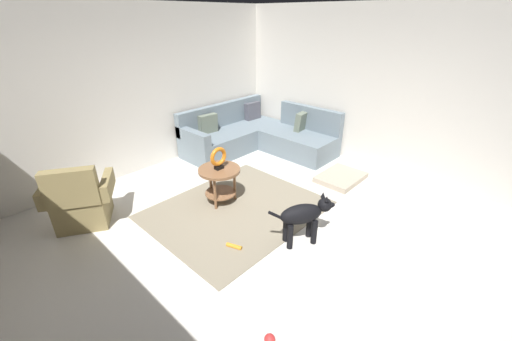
# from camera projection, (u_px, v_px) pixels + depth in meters

# --- Properties ---
(ground_plane) EXTENTS (6.00, 6.00, 0.10)m
(ground_plane) POSITION_uv_depth(u_px,v_px,m) (266.00, 239.00, 4.00)
(ground_plane) COLOR silver
(wall_back) EXTENTS (6.00, 0.12, 2.70)m
(wall_back) POSITION_uv_depth(u_px,v_px,m) (133.00, 93.00, 5.18)
(wall_back) COLOR silver
(wall_back) RESTS_ON ground_plane
(wall_right) EXTENTS (0.12, 6.00, 2.70)m
(wall_right) POSITION_uv_depth(u_px,v_px,m) (383.00, 91.00, 5.30)
(wall_right) COLOR silver
(wall_right) RESTS_ON ground_plane
(area_rug) EXTENTS (2.30, 1.90, 0.01)m
(area_rug) POSITION_uv_depth(u_px,v_px,m) (237.00, 209.00, 4.50)
(area_rug) COLOR gray
(area_rug) RESTS_ON ground_plane
(sectional_couch) EXTENTS (2.20, 2.25, 0.88)m
(sectional_couch) POSITION_uv_depth(u_px,v_px,m) (257.00, 136.00, 6.39)
(sectional_couch) COLOR slate
(sectional_couch) RESTS_ON ground_plane
(armchair) EXTENTS (0.99, 0.93, 0.88)m
(armchair) POSITION_uv_depth(u_px,v_px,m) (81.00, 202.00, 4.08)
(armchair) COLOR olive
(armchair) RESTS_ON ground_plane
(side_table) EXTENTS (0.60, 0.60, 0.54)m
(side_table) POSITION_uv_depth(u_px,v_px,m) (220.00, 176.00, 4.52)
(side_table) COLOR brown
(side_table) RESTS_ON ground_plane
(torus_sculpture) EXTENTS (0.28, 0.08, 0.33)m
(torus_sculpture) POSITION_uv_depth(u_px,v_px,m) (218.00, 158.00, 4.39)
(torus_sculpture) COLOR black
(torus_sculpture) RESTS_ON side_table
(dog_bed_mat) EXTENTS (0.80, 0.60, 0.09)m
(dog_bed_mat) POSITION_uv_depth(u_px,v_px,m) (341.00, 177.00, 5.30)
(dog_bed_mat) COLOR #B2A38E
(dog_bed_mat) RESTS_ON ground_plane
(dog) EXTENTS (0.76, 0.47, 0.63)m
(dog) POSITION_uv_depth(u_px,v_px,m) (304.00, 215.00, 3.72)
(dog) COLOR black
(dog) RESTS_ON ground_plane
(dog_toy_ball) EXTENTS (0.10, 0.10, 0.10)m
(dog_toy_ball) POSITION_uv_depth(u_px,v_px,m) (270.00, 339.00, 2.65)
(dog_toy_ball) COLOR red
(dog_toy_ball) RESTS_ON ground_plane
(dog_toy_rope) EXTENTS (0.11, 0.20, 0.05)m
(dog_toy_rope) POSITION_uv_depth(u_px,v_px,m) (234.00, 246.00, 3.76)
(dog_toy_rope) COLOR orange
(dog_toy_rope) RESTS_ON ground_plane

